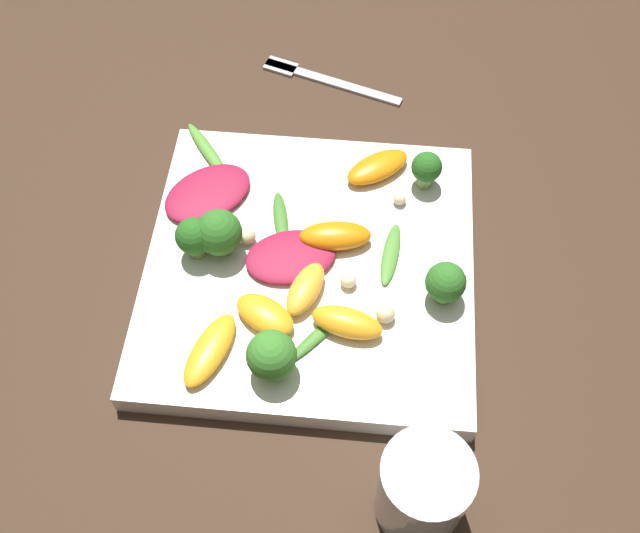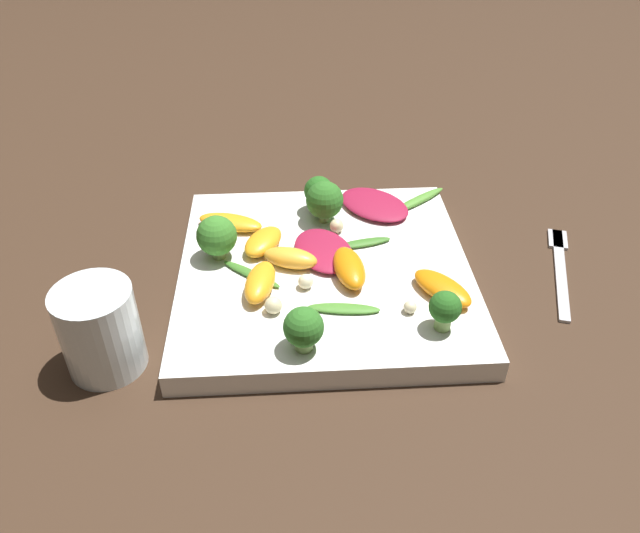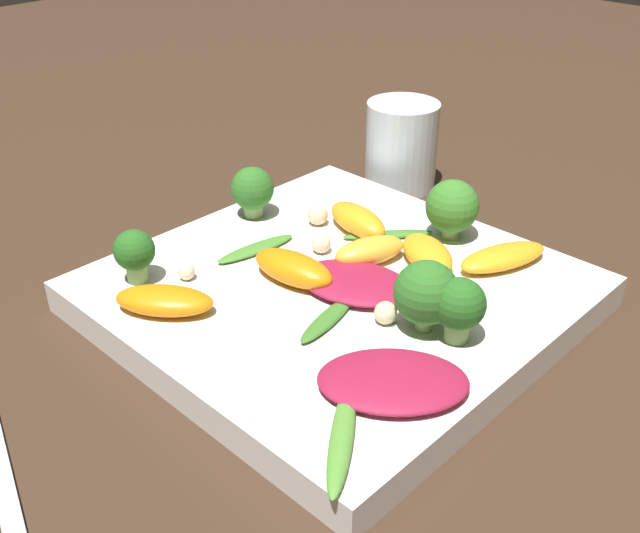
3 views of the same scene
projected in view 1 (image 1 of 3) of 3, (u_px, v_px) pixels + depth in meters
ground_plane at (310, 275)px, 0.71m from camera, size 2.40×2.40×0.00m
plate at (310, 268)px, 0.70m from camera, size 0.30×0.30×0.02m
drinking_glass at (423, 488)px, 0.56m from camera, size 0.07×0.07×0.08m
fork at (317, 76)px, 0.84m from camera, size 0.07×0.16×0.01m
radicchio_leaf_0 at (290, 261)px, 0.68m from camera, size 0.08×0.10×0.01m
radicchio_leaf_1 at (208, 193)px, 0.72m from camera, size 0.10×0.11×0.01m
orange_segment_0 at (335, 236)px, 0.69m from camera, size 0.04×0.07×0.02m
orange_segment_1 at (308, 289)px, 0.66m from camera, size 0.06×0.04×0.02m
orange_segment_2 at (347, 323)px, 0.64m from camera, size 0.04×0.07×0.02m
orange_segment_3 at (377, 167)px, 0.74m from camera, size 0.07×0.07×0.02m
orange_segment_4 at (265, 315)px, 0.65m from camera, size 0.06×0.07×0.02m
orange_segment_5 at (210, 350)px, 0.63m from camera, size 0.08×0.05×0.01m
broccoli_floret_0 at (445, 283)px, 0.65m from camera, size 0.04×0.04×0.04m
broccoli_floret_1 at (426, 168)px, 0.72m from camera, size 0.03×0.03×0.04m
broccoli_floret_2 at (219, 233)px, 0.67m from camera, size 0.04×0.04×0.05m
broccoli_floret_3 at (193, 241)px, 0.67m from camera, size 0.03×0.03×0.04m
broccoli_floret_4 at (271, 356)px, 0.61m from camera, size 0.04×0.04×0.05m
arugula_sprig_0 at (391, 254)px, 0.69m from camera, size 0.07×0.02×0.01m
arugula_sprig_1 at (208, 152)px, 0.75m from camera, size 0.08×0.06×0.01m
arugula_sprig_2 at (318, 335)px, 0.64m from camera, size 0.06×0.05×0.01m
arugula_sprig_3 at (281, 219)px, 0.71m from camera, size 0.06×0.03×0.01m
macadamia_nut_0 at (400, 199)px, 0.72m from camera, size 0.01×0.01×0.01m
macadamia_nut_1 at (348, 280)px, 0.67m from camera, size 0.02×0.02×0.02m
macadamia_nut_2 at (247, 236)px, 0.69m from camera, size 0.02×0.02×0.02m
macadamia_nut_3 at (386, 314)px, 0.65m from camera, size 0.02×0.02×0.02m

